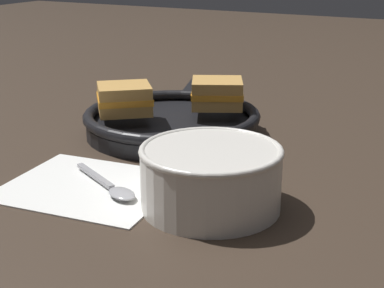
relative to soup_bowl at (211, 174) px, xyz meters
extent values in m
plane|color=#382B21|center=(-0.11, 0.05, -0.04)|extent=(4.00, 4.00, 0.00)
cube|color=white|center=(-0.17, -0.02, -0.04)|extent=(0.23, 0.20, 0.00)
cylinder|color=silver|center=(0.00, 0.00, -0.01)|extent=(0.17, 0.17, 0.07)
cylinder|color=#DB5B1E|center=(0.00, 0.00, 0.02)|extent=(0.15, 0.15, 0.01)
torus|color=silver|center=(0.00, 0.00, 0.03)|extent=(0.17, 0.17, 0.01)
cube|color=#9E9EA3|center=(-0.17, 0.00, -0.04)|extent=(0.09, 0.05, 0.01)
ellipsoid|color=#9E9EA3|center=(-0.11, -0.03, -0.04)|extent=(0.05, 0.05, 0.01)
cylinder|color=black|center=(-0.19, 0.23, -0.03)|extent=(0.28, 0.28, 0.02)
torus|color=black|center=(-0.19, 0.23, -0.01)|extent=(0.29, 0.29, 0.02)
cube|color=black|center=(-0.25, 0.42, -0.01)|extent=(0.06, 0.13, 0.01)
cube|color=#C18E47|center=(-0.24, 0.18, 0.01)|extent=(0.11, 0.11, 0.02)
cube|color=orange|center=(-0.24, 0.18, 0.02)|extent=(0.11, 0.11, 0.01)
cube|color=#C18E47|center=(-0.24, 0.18, 0.04)|extent=(0.11, 0.11, 0.02)
cube|color=#C18E47|center=(-0.13, 0.28, 0.01)|extent=(0.11, 0.10, 0.02)
cube|color=orange|center=(-0.13, 0.28, 0.02)|extent=(0.11, 0.11, 0.01)
cube|color=#C18E47|center=(-0.13, 0.28, 0.04)|extent=(0.11, 0.10, 0.02)
camera|label=1|loc=(0.28, -0.58, 0.26)|focal=55.00mm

